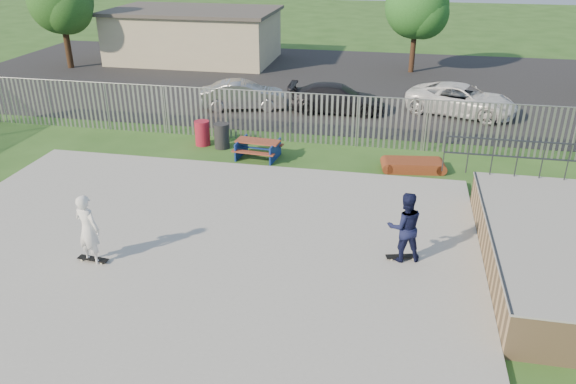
% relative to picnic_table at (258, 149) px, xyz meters
% --- Properties ---
extents(ground, '(120.00, 120.00, 0.00)m').
position_rel_picnic_table_xyz_m(ground, '(-0.17, -7.05, -0.34)').
color(ground, '#2C551D').
rests_on(ground, ground).
extents(concrete_slab, '(15.00, 12.00, 0.15)m').
position_rel_picnic_table_xyz_m(concrete_slab, '(-0.17, -7.05, -0.27)').
color(concrete_slab, '#A3A39D').
rests_on(concrete_slab, ground).
extents(quarter_pipe, '(5.50, 7.05, 2.19)m').
position_rel_picnic_table_xyz_m(quarter_pipe, '(9.32, -6.01, 0.21)').
color(quarter_pipe, tan).
rests_on(quarter_pipe, ground).
extents(fence, '(26.04, 16.02, 2.00)m').
position_rel_picnic_table_xyz_m(fence, '(0.83, -2.46, 0.66)').
color(fence, gray).
rests_on(fence, ground).
extents(picnic_table, '(1.72, 1.47, 0.68)m').
position_rel_picnic_table_xyz_m(picnic_table, '(0.00, 0.00, 0.00)').
color(picnic_table, brown).
rests_on(picnic_table, ground).
extents(funbox, '(1.95, 1.16, 0.37)m').
position_rel_picnic_table_xyz_m(funbox, '(5.61, -0.09, -0.16)').
color(funbox, maroon).
rests_on(funbox, ground).
extents(trash_bin_red, '(0.58, 0.58, 0.97)m').
position_rel_picnic_table_xyz_m(trash_bin_red, '(-2.47, 0.93, 0.14)').
color(trash_bin_red, maroon).
rests_on(trash_bin_red, ground).
extents(trash_bin_grey, '(0.58, 0.58, 0.97)m').
position_rel_picnic_table_xyz_m(trash_bin_grey, '(-1.63, 0.75, 0.14)').
color(trash_bin_grey, '#242426').
rests_on(trash_bin_grey, ground).
extents(parking_lot, '(40.00, 18.00, 0.02)m').
position_rel_picnic_table_xyz_m(parking_lot, '(-0.17, 11.95, -0.33)').
color(parking_lot, black).
rests_on(parking_lot, ground).
extents(car_silver, '(4.17, 2.34, 1.30)m').
position_rel_picnic_table_xyz_m(car_silver, '(-2.20, 5.95, 0.33)').
color(car_silver, '#9E9EA2').
rests_on(car_silver, parking_lot).
extents(car_dark, '(4.48, 1.94, 1.28)m').
position_rel_picnic_table_xyz_m(car_dark, '(2.15, 6.31, 0.32)').
color(car_dark, black).
rests_on(car_dark, parking_lot).
extents(car_white, '(5.33, 3.66, 1.35)m').
position_rel_picnic_table_xyz_m(car_white, '(7.74, 7.04, 0.35)').
color(car_white, white).
rests_on(car_white, parking_lot).
extents(building, '(10.40, 6.40, 3.20)m').
position_rel_picnic_table_xyz_m(building, '(-8.17, 15.95, 1.27)').
color(building, '#C3B896').
rests_on(building, ground).
extents(tree_left, '(3.75, 3.75, 5.79)m').
position_rel_picnic_table_xyz_m(tree_left, '(-14.95, 12.37, 3.55)').
color(tree_left, '#392516').
rests_on(tree_left, ground).
extents(tree_mid, '(3.59, 3.59, 5.54)m').
position_rel_picnic_table_xyz_m(tree_mid, '(5.53, 15.27, 3.39)').
color(tree_mid, '#3F2719').
rests_on(tree_mid, ground).
extents(skateboard_a, '(0.82, 0.40, 0.08)m').
position_rel_picnic_table_xyz_m(skateboard_a, '(5.32, -6.37, -0.16)').
color(skateboard_a, black).
rests_on(skateboard_a, concrete_slab).
extents(skateboard_b, '(0.81, 0.27, 0.08)m').
position_rel_picnic_table_xyz_m(skateboard_b, '(-2.23, -8.01, -0.16)').
color(skateboard_b, black).
rests_on(skateboard_b, concrete_slab).
extents(skater_navy, '(1.03, 0.89, 1.81)m').
position_rel_picnic_table_xyz_m(skater_navy, '(5.32, -6.37, 0.71)').
color(skater_navy, '#12163A').
rests_on(skater_navy, concrete_slab).
extents(skater_white, '(0.75, 0.59, 1.81)m').
position_rel_picnic_table_xyz_m(skater_white, '(-2.23, -8.01, 0.71)').
color(skater_white, white).
rests_on(skater_white, concrete_slab).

